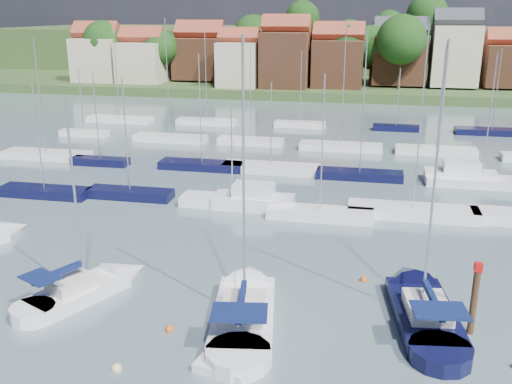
# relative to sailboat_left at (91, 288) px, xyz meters

# --- Properties ---
(ground) EXTENTS (260.00, 260.00, 0.00)m
(ground) POSITION_rel_sailboat_left_xyz_m (11.80, 37.43, -0.36)
(ground) COLOR #475961
(ground) RESTS_ON ground
(sailboat_left) EXTENTS (6.36, 9.68, 13.04)m
(sailboat_left) POSITION_rel_sailboat_left_xyz_m (0.00, 0.00, 0.00)
(sailboat_left) COLOR white
(sailboat_left) RESTS_ON ground
(sailboat_centre) EXTENTS (5.15, 12.79, 16.85)m
(sailboat_centre) POSITION_rel_sailboat_left_xyz_m (9.67, 0.12, -0.02)
(sailboat_centre) COLOR white
(sailboat_centre) RESTS_ON ground
(sailboat_navy) EXTENTS (4.74, 12.28, 16.56)m
(sailboat_navy) POSITION_rel_sailboat_left_xyz_m (19.50, 2.11, -0.01)
(sailboat_navy) COLOR black
(sailboat_navy) RESTS_ON ground
(tender) EXTENTS (2.82, 1.76, 0.57)m
(tender) POSITION_rel_sailboat_left_xyz_m (9.89, -6.16, -0.15)
(tender) COLOR white
(tender) RESTS_ON ground
(timber_piling) EXTENTS (0.40, 0.40, 6.36)m
(timber_piling) POSITION_rel_sailboat_left_xyz_m (22.07, -0.12, 0.71)
(timber_piling) COLOR #4C331E
(timber_piling) RESTS_ON ground
(buoy_b) EXTENTS (0.53, 0.53, 0.53)m
(buoy_b) POSITION_rel_sailboat_left_xyz_m (4.90, -7.04, -0.36)
(buoy_b) COLOR beige
(buoy_b) RESTS_ON ground
(buoy_c) EXTENTS (0.46, 0.46, 0.46)m
(buoy_c) POSITION_rel_sailboat_left_xyz_m (6.18, -3.18, -0.36)
(buoy_c) COLOR #D85914
(buoy_c) RESTS_ON ground
(buoy_d) EXTENTS (0.45, 0.45, 0.45)m
(buoy_d) POSITION_rel_sailboat_left_xyz_m (10.69, -4.40, -0.36)
(buoy_d) COLOR beige
(buoy_d) RESTS_ON ground
(buoy_e) EXTENTS (0.45, 0.45, 0.45)m
(buoy_e) POSITION_rel_sailboat_left_xyz_m (16.30, 5.03, -0.36)
(buoy_e) COLOR #D85914
(buoy_e) RESTS_ON ground
(marina_field) EXTENTS (79.62, 41.41, 15.93)m
(marina_field) POSITION_rel_sailboat_left_xyz_m (13.71, 32.58, 0.07)
(marina_field) COLOR white
(marina_field) RESTS_ON ground
(far_shore_town) EXTENTS (212.46, 90.00, 22.27)m
(far_shore_town) POSITION_rel_sailboat_left_xyz_m (14.03, 130.10, 4.24)
(far_shore_town) COLOR #374E27
(far_shore_town) RESTS_ON ground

